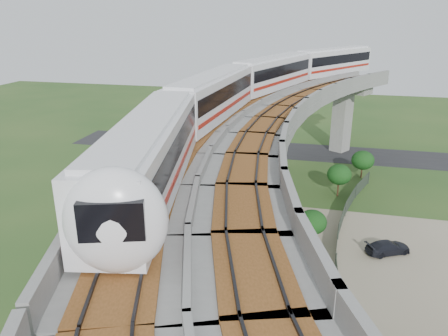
{
  "coord_description": "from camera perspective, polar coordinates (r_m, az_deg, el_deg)",
  "views": [
    {
      "loc": [
        6.87,
        -30.0,
        18.6
      ],
      "look_at": [
        -0.32,
        0.25,
        7.5
      ],
      "focal_mm": 35.0,
      "sensor_mm": 36.0,
      "label": 1
    }
  ],
  "objects": [
    {
      "name": "asphalt_road",
      "position": [
        63.19,
        6.54,
        2.41
      ],
      "size": [
        60.0,
        8.0,
        0.03
      ],
      "primitive_type": "cube",
      "color": "#232326",
      "rests_on": "ground"
    },
    {
      "name": "metro_train",
      "position": [
        41.2,
        5.46,
        10.77
      ],
      "size": [
        16.46,
        60.37,
        3.64
      ],
      "color": "white",
      "rests_on": "ground"
    },
    {
      "name": "tree_0",
      "position": [
        53.99,
        17.68,
        0.97
      ],
      "size": [
        2.65,
        2.65,
        3.3
      ],
      "color": "#382314",
      "rests_on": "ground"
    },
    {
      "name": "tree_2",
      "position": [
        37.87,
        11.47,
        -6.94
      ],
      "size": [
        2.43,
        2.43,
        2.94
      ],
      "color": "#382314",
      "rests_on": "ground"
    },
    {
      "name": "fence",
      "position": [
        35.03,
        16.51,
        -11.9
      ],
      "size": [
        3.87,
        38.73,
        1.5
      ],
      "color": "#2D382D",
      "rests_on": "ground"
    },
    {
      "name": "car_dark",
      "position": [
        38.48,
        20.62,
        -9.67
      ],
      "size": [
        3.98,
        3.09,
        1.08
      ],
      "primitive_type": "imported",
      "rotation": [
        0.0,
        0.0,
        2.07
      ],
      "color": "black",
      "rests_on": "dirt_lot"
    },
    {
      "name": "dirt_lot",
      "position": [
        34.35,
        23.84,
        -15.01
      ],
      "size": [
        18.0,
        26.0,
        0.04
      ],
      "primitive_type": "cube",
      "color": "gray",
      "rests_on": "ground"
    },
    {
      "name": "tree_3",
      "position": [
        28.02,
        13.15,
        -16.31
      ],
      "size": [
        2.51,
        2.51,
        3.46
      ],
      "color": "#382314",
      "rests_on": "ground"
    },
    {
      "name": "viaduct",
      "position": [
        31.63,
        7.25,
        1.91
      ],
      "size": [
        19.58,
        73.98,
        11.4
      ],
      "color": "#99968E",
      "rests_on": "ground"
    },
    {
      "name": "ground",
      "position": [
        35.96,
        0.41,
        -11.5
      ],
      "size": [
        160.0,
        160.0,
        0.0
      ],
      "primitive_type": "plane",
      "color": "#254B1E",
      "rests_on": "ground"
    },
    {
      "name": "tree_1",
      "position": [
        47.67,
        14.82,
        -0.84
      ],
      "size": [
        2.56,
        2.56,
        3.55
      ],
      "color": "#382314",
      "rests_on": "ground"
    }
  ]
}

